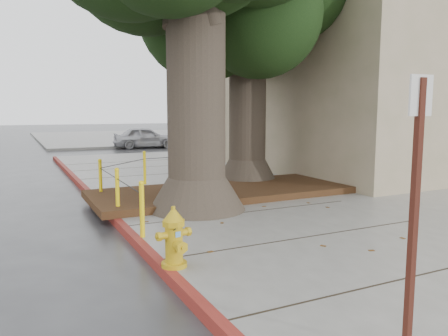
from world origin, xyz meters
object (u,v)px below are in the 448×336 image
object	(u,v)px
signpost	(415,202)
car_red	(267,136)
car_silver	(145,137)
fire_hydrant	(174,238)

from	to	relation	value
signpost	car_red	bearing A→B (deg)	63.88
signpost	car_silver	world-z (taller)	signpost
car_red	car_silver	bearing A→B (deg)	77.53
signpost	car_red	xyz separation A→B (m)	(12.22, 21.97, -0.89)
car_silver	car_red	bearing A→B (deg)	-89.38
signpost	car_silver	bearing A→B (deg)	82.31
fire_hydrant	car_red	bearing A→B (deg)	46.88
car_silver	car_red	size ratio (longest dim) A/B	1.05
car_silver	car_red	distance (m)	7.96
fire_hydrant	car_red	distance (m)	23.27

